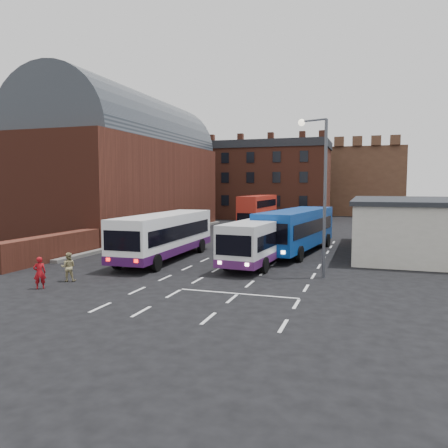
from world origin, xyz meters
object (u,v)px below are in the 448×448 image
(bus_blue, at_px, (297,228))
(pedestrian_beige, at_px, (68,267))
(pedestrian_red, at_px, (40,273))
(bus_red_double, at_px, (258,211))
(street_lamp, at_px, (320,182))
(bus_white_inbound, at_px, (263,237))
(bus_white_outbound, at_px, (165,233))

(bus_blue, relative_size, pedestrian_beige, 7.92)
(pedestrian_red, distance_m, pedestrian_beige, 1.95)
(bus_red_double, distance_m, street_lamp, 28.81)
(bus_white_inbound, relative_size, pedestrian_red, 6.67)
(street_lamp, relative_size, pedestrian_red, 5.49)
(bus_white_outbound, relative_size, bus_blue, 0.95)
(bus_white_outbound, relative_size, pedestrian_beige, 7.49)
(bus_blue, distance_m, pedestrian_red, 19.37)
(bus_white_inbound, bearing_deg, pedestrian_beige, 50.62)
(bus_red_double, bearing_deg, street_lamp, 112.57)
(bus_red_double, xyz_separation_m, pedestrian_beige, (-2.84, -32.15, -1.35))
(bus_blue, distance_m, bus_red_double, 19.44)
(bus_white_inbound, bearing_deg, street_lamp, 143.09)
(bus_white_inbound, bearing_deg, bus_white_outbound, 12.18)
(bus_white_outbound, relative_size, bus_white_inbound, 1.08)
(bus_white_outbound, xyz_separation_m, bus_red_double, (0.93, 23.95, 0.23))
(pedestrian_beige, bearing_deg, bus_white_inbound, -160.52)
(bus_red_double, bearing_deg, pedestrian_beige, 86.76)
(bus_white_outbound, bearing_deg, bus_white_inbound, 6.15)
(bus_red_double, relative_size, pedestrian_red, 6.15)
(bus_white_outbound, height_order, bus_white_inbound, bus_white_outbound)
(bus_white_inbound, xyz_separation_m, pedestrian_red, (-9.10, -11.02, -0.92))
(bus_white_outbound, xyz_separation_m, pedestrian_beige, (-1.91, -8.20, -1.12))
(bus_white_inbound, height_order, pedestrian_red, bus_white_inbound)
(bus_blue, xyz_separation_m, bus_red_double, (-7.53, 17.92, 0.16))
(bus_blue, bearing_deg, pedestrian_red, 64.59)
(bus_white_inbound, height_order, pedestrian_beige, bus_white_inbound)
(bus_blue, height_order, street_lamp, street_lamp)
(bus_red_double, height_order, pedestrian_red, bus_red_double)
(pedestrian_red, bearing_deg, bus_white_outbound, -144.83)
(bus_blue, relative_size, street_lamp, 1.39)
(street_lamp, bearing_deg, bus_white_inbound, 138.22)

